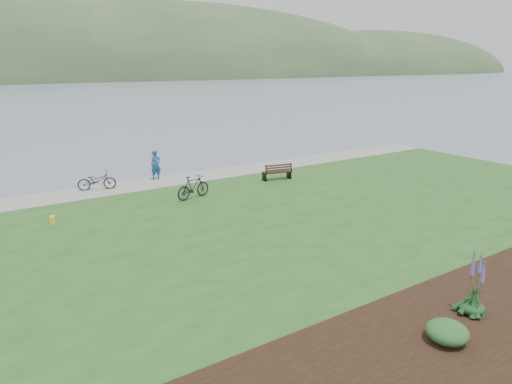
# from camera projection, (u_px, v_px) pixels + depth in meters

# --- Properties ---
(ground) EXTENTS (600.00, 600.00, 0.00)m
(ground) POSITION_uv_depth(u_px,v_px,m) (272.00, 220.00, 19.06)
(ground) COLOR slate
(ground) RESTS_ON ground
(lawn) EXTENTS (34.00, 20.00, 0.40)m
(lawn) POSITION_uv_depth(u_px,v_px,m) (302.00, 229.00, 17.39)
(lawn) COLOR #224F1C
(lawn) RESTS_ON ground
(shoreline_path) EXTENTS (34.00, 2.20, 0.03)m
(shoreline_path) POSITION_uv_depth(u_px,v_px,m) (199.00, 177.00, 24.51)
(shoreline_path) COLOR gray
(shoreline_path) RESTS_ON lawn
(far_hillside) EXTENTS (580.00, 80.00, 38.00)m
(far_hillside) POSITION_uv_depth(u_px,v_px,m) (51.00, 80.00, 166.62)
(far_hillside) COLOR #34512E
(far_hillside) RESTS_ON ground
(park_bench) EXTENTS (1.55, 0.88, 0.91)m
(park_bench) POSITION_uv_depth(u_px,v_px,m) (277.00, 171.00, 23.77)
(park_bench) COLOR black
(park_bench) RESTS_ON lawn
(person) EXTENTS (0.71, 0.52, 1.84)m
(person) POSITION_uv_depth(u_px,v_px,m) (156.00, 163.00, 23.62)
(person) COLOR navy
(person) RESTS_ON lawn
(bicycle_a) EXTENTS (1.09, 1.87, 0.93)m
(bicycle_a) POSITION_uv_depth(u_px,v_px,m) (97.00, 181.00, 21.87)
(bicycle_a) COLOR black
(bicycle_a) RESTS_ON lawn
(bicycle_b) EXTENTS (0.91, 1.84, 1.07)m
(bicycle_b) POSITION_uv_depth(u_px,v_px,m) (193.00, 187.00, 20.49)
(bicycle_b) COLOR black
(bicycle_b) RESTS_ON lawn
(pannier) EXTENTS (0.24, 0.31, 0.30)m
(pannier) POSITION_uv_depth(u_px,v_px,m) (53.00, 220.00, 17.36)
(pannier) COLOR yellow
(pannier) RESTS_ON lawn
(echium_4) EXTENTS (0.62, 0.62, 1.87)m
(echium_4) POSITION_uv_depth(u_px,v_px,m) (475.00, 287.00, 10.95)
(echium_4) COLOR #143719
(echium_4) RESTS_ON garden_bed
(shrub_0) EXTENTS (0.92, 0.92, 0.46)m
(shrub_0) POSITION_uv_depth(u_px,v_px,m) (447.00, 332.00, 9.95)
(shrub_0) COLOR #1E4C21
(shrub_0) RESTS_ON garden_bed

